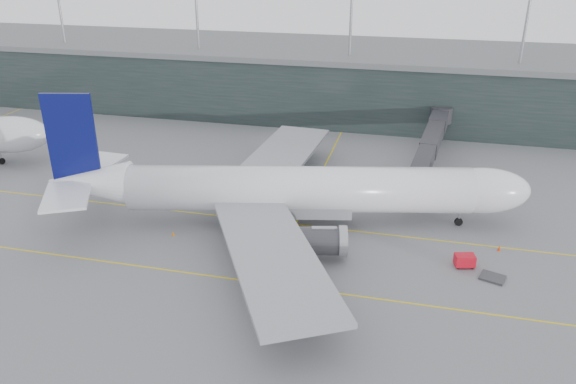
# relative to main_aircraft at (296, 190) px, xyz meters

# --- Properties ---
(ground) EXTENTS (320.00, 320.00, 0.00)m
(ground) POSITION_rel_main_aircraft_xyz_m (-5.02, 3.77, -5.43)
(ground) COLOR #5C5C61
(ground) RESTS_ON ground
(taxiline_a) EXTENTS (160.00, 0.25, 0.02)m
(taxiline_a) POSITION_rel_main_aircraft_xyz_m (-5.02, -0.23, -5.42)
(taxiline_a) COLOR yellow
(taxiline_a) RESTS_ON ground
(taxiline_b) EXTENTS (160.00, 0.25, 0.02)m
(taxiline_b) POSITION_rel_main_aircraft_xyz_m (-5.02, -16.23, -5.42)
(taxiline_b) COLOR yellow
(taxiline_b) RESTS_ON ground
(taxiline_lead_main) EXTENTS (0.25, 60.00, 0.02)m
(taxiline_lead_main) POSITION_rel_main_aircraft_xyz_m (-0.02, 23.77, -5.42)
(taxiline_lead_main) COLOR yellow
(taxiline_lead_main) RESTS_ON ground
(terminal) EXTENTS (240.00, 36.00, 29.00)m
(terminal) POSITION_rel_main_aircraft_xyz_m (-5.02, 61.77, 2.19)
(terminal) COLOR #1E2928
(terminal) RESTS_ON ground
(main_aircraft) EXTENTS (68.55, 63.39, 19.36)m
(main_aircraft) POSITION_rel_main_aircraft_xyz_m (0.00, 0.00, 0.00)
(main_aircraft) COLOR white
(main_aircraft) RESTS_ON ground
(jet_bridge) EXTENTS (8.36, 46.46, 7.07)m
(jet_bridge) POSITION_rel_main_aircraft_xyz_m (18.27, 29.22, -0.14)
(jet_bridge) COLOR #2A292E
(jet_bridge) RESTS_ON ground
(gse_cart) EXTENTS (2.78, 2.13, 1.69)m
(gse_cart) POSITION_rel_main_aircraft_xyz_m (23.54, -6.50, -4.49)
(gse_cart) COLOR red
(gse_cart) RESTS_ON ground
(baggage_dolly) EXTENTS (3.47, 3.10, 0.29)m
(baggage_dolly) POSITION_rel_main_aircraft_xyz_m (26.84, -8.59, -5.26)
(baggage_dolly) COLOR #323337
(baggage_dolly) RESTS_ON ground
(uld_a) EXTENTS (2.04, 1.68, 1.76)m
(uld_a) POSITION_rel_main_aircraft_xyz_m (-10.65, 14.64, -4.51)
(uld_a) COLOR #353439
(uld_a) RESTS_ON ground
(uld_b) EXTENTS (2.45, 2.25, 1.80)m
(uld_b) POSITION_rel_main_aircraft_xyz_m (-6.67, 15.99, -4.49)
(uld_b) COLOR #353439
(uld_b) RESTS_ON ground
(uld_c) EXTENTS (2.61, 2.35, 1.96)m
(uld_c) POSITION_rel_main_aircraft_xyz_m (-5.45, 13.76, -4.40)
(uld_c) COLOR #353439
(uld_c) RESTS_ON ground
(cone_nose) EXTENTS (0.47, 0.47, 0.74)m
(cone_nose) POSITION_rel_main_aircraft_xyz_m (28.30, -1.22, -5.06)
(cone_nose) COLOR red
(cone_nose) RESTS_ON ground
(cone_wing_stbd) EXTENTS (0.41, 0.41, 0.65)m
(cone_wing_stbd) POSITION_rel_main_aircraft_xyz_m (6.13, -14.66, -5.11)
(cone_wing_stbd) COLOR #F3560D
(cone_wing_stbd) RESTS_ON ground
(cone_wing_port) EXTENTS (0.50, 0.50, 0.79)m
(cone_wing_port) POSITION_rel_main_aircraft_xyz_m (4.54, 13.75, -5.04)
(cone_wing_port) COLOR #CC3E0B
(cone_wing_port) RESTS_ON ground
(cone_tail) EXTENTS (0.42, 0.42, 0.66)m
(cone_tail) POSITION_rel_main_aircraft_xyz_m (-16.02, -7.62, -5.10)
(cone_tail) COLOR #D06B0B
(cone_tail) RESTS_ON ground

